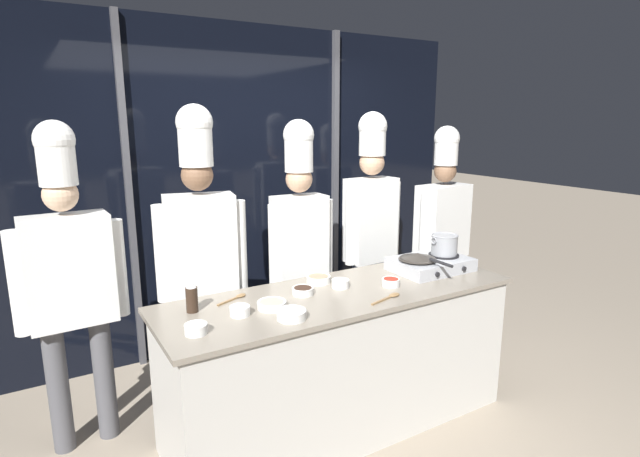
# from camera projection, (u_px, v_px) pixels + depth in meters

# --- Properties ---
(ground_plane) EXTENTS (24.00, 24.00, 0.00)m
(ground_plane) POSITION_uv_depth(u_px,v_px,m) (340.00, 423.00, 3.25)
(ground_plane) COLOR gray
(window_wall_back) EXTENTS (4.34, 0.09, 2.70)m
(window_wall_back) POSITION_uv_depth(u_px,v_px,m) (242.00, 189.00, 4.26)
(window_wall_back) COLOR black
(window_wall_back) RESTS_ON ground_plane
(demo_counter) EXTENTS (2.25, 0.73, 0.91)m
(demo_counter) POSITION_uv_depth(u_px,v_px,m) (340.00, 359.00, 3.15)
(demo_counter) COLOR beige
(demo_counter) RESTS_ON ground_plane
(portable_stove) EXTENTS (0.53, 0.39, 0.10)m
(portable_stove) POSITION_uv_depth(u_px,v_px,m) (431.00, 264.00, 3.48)
(portable_stove) COLOR #B2B5BA
(portable_stove) RESTS_ON demo_counter
(frying_pan) EXTENTS (0.26, 0.45, 0.04)m
(frying_pan) POSITION_uv_depth(u_px,v_px,m) (418.00, 257.00, 3.39)
(frying_pan) COLOR #38332D
(frying_pan) RESTS_ON portable_stove
(stock_pot) EXTENTS (0.21, 0.19, 0.14)m
(stock_pot) POSITION_uv_depth(u_px,v_px,m) (444.00, 244.00, 3.51)
(stock_pot) COLOR #93969B
(stock_pot) RESTS_ON portable_stove
(squeeze_bottle_soy) EXTENTS (0.07, 0.07, 0.18)m
(squeeze_bottle_soy) POSITION_uv_depth(u_px,v_px,m) (192.00, 297.00, 2.72)
(squeeze_bottle_soy) COLOR #332319
(squeeze_bottle_soy) RESTS_ON demo_counter
(prep_bowl_chili_flakes) EXTENTS (0.11, 0.11, 0.05)m
(prep_bowl_chili_flakes) POSITION_uv_depth(u_px,v_px,m) (391.00, 282.00, 3.15)
(prep_bowl_chili_flakes) COLOR white
(prep_bowl_chili_flakes) RESTS_ON demo_counter
(prep_bowl_garlic) EXTENTS (0.11, 0.11, 0.05)m
(prep_bowl_garlic) POSITION_uv_depth(u_px,v_px,m) (340.00, 283.00, 3.13)
(prep_bowl_garlic) COLOR white
(prep_bowl_garlic) RESTS_ON demo_counter
(prep_bowl_mushrooms) EXTENTS (0.16, 0.16, 0.05)m
(prep_bowl_mushrooms) POSITION_uv_depth(u_px,v_px,m) (319.00, 279.00, 3.22)
(prep_bowl_mushrooms) COLOR white
(prep_bowl_mushrooms) RESTS_ON demo_counter
(prep_bowl_bean_sprouts) EXTENTS (0.12, 0.12, 0.05)m
(prep_bowl_bean_sprouts) POSITION_uv_depth(u_px,v_px,m) (196.00, 328.00, 2.45)
(prep_bowl_bean_sprouts) COLOR white
(prep_bowl_bean_sprouts) RESTS_ON demo_counter
(prep_bowl_soy_glaze) EXTENTS (0.13, 0.13, 0.04)m
(prep_bowl_soy_glaze) POSITION_uv_depth(u_px,v_px,m) (303.00, 290.00, 3.00)
(prep_bowl_soy_glaze) COLOR white
(prep_bowl_soy_glaze) RESTS_ON demo_counter
(prep_bowl_noodles) EXTENTS (0.16, 0.16, 0.05)m
(prep_bowl_noodles) POSITION_uv_depth(u_px,v_px,m) (291.00, 314.00, 2.63)
(prep_bowl_noodles) COLOR white
(prep_bowl_noodles) RESTS_ON demo_counter
(prep_bowl_shrimp) EXTENTS (0.17, 0.17, 0.04)m
(prep_bowl_shrimp) POSITION_uv_depth(u_px,v_px,m) (272.00, 304.00, 2.79)
(prep_bowl_shrimp) COLOR white
(prep_bowl_shrimp) RESTS_ON demo_counter
(prep_bowl_rice) EXTENTS (0.11, 0.11, 0.05)m
(prep_bowl_rice) POSITION_uv_depth(u_px,v_px,m) (240.00, 310.00, 2.68)
(prep_bowl_rice) COLOR white
(prep_bowl_rice) RESTS_ON demo_counter
(serving_spoon_slotted) EXTENTS (0.25, 0.10, 0.02)m
(serving_spoon_slotted) POSITION_uv_depth(u_px,v_px,m) (391.00, 296.00, 2.96)
(serving_spoon_slotted) COLOR olive
(serving_spoon_slotted) RESTS_ON demo_counter
(serving_spoon_solid) EXTENTS (0.22, 0.12, 0.02)m
(serving_spoon_solid) POSITION_uv_depth(u_px,v_px,m) (237.00, 297.00, 2.94)
(serving_spoon_solid) COLOR olive
(serving_spoon_solid) RESTS_ON demo_counter
(chef_head) EXTENTS (0.60, 0.26, 1.94)m
(chef_head) POSITION_uv_depth(u_px,v_px,m) (69.00, 271.00, 2.83)
(chef_head) COLOR #4C4C51
(chef_head) RESTS_ON ground_plane
(chef_sous) EXTENTS (0.56, 0.30, 2.03)m
(chef_sous) POSITION_uv_depth(u_px,v_px,m) (201.00, 242.00, 3.15)
(chef_sous) COLOR #2D3856
(chef_sous) RESTS_ON ground_plane
(chef_line) EXTENTS (0.50, 0.21, 1.94)m
(chef_line) POSITION_uv_depth(u_px,v_px,m) (300.00, 233.00, 3.54)
(chef_line) COLOR #2D3856
(chef_line) RESTS_ON ground_plane
(chef_pastry) EXTENTS (0.53, 0.24, 2.00)m
(chef_pastry) POSITION_uv_depth(u_px,v_px,m) (371.00, 216.00, 3.95)
(chef_pastry) COLOR #2D3856
(chef_pastry) RESTS_ON ground_plane
(chef_apprentice) EXTENTS (0.61, 0.28, 1.88)m
(chef_apprentice) POSITION_uv_depth(u_px,v_px,m) (443.00, 223.00, 4.26)
(chef_apprentice) COLOR #2D3856
(chef_apprentice) RESTS_ON ground_plane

